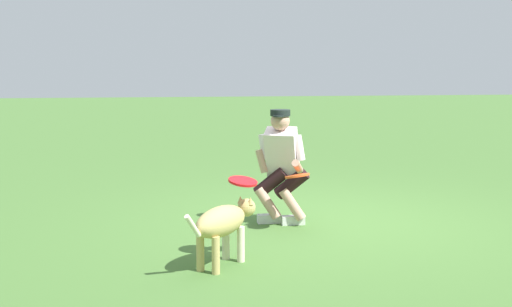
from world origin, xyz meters
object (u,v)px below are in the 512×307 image
Objects in this scene: person at (281,163)px; frisbee_held at (297,176)px; frisbee_flying at (243,181)px; dog at (224,223)px.

person is 0.40m from frisbee_held.
frisbee_held is at bearing -129.17° from frisbee_flying.
frisbee_flying is 1.02× the size of frisbee_held.
frisbee_held is (-0.69, -0.85, -0.11)m from frisbee_flying.
person is 1.36m from frisbee_flying.
person is 1.65m from dog.
person is 4.89× the size of frisbee_held.
person is at bearing 9.90° from dog.
frisbee_held is at bearing -1.52° from dog.
person reaches higher than dog.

